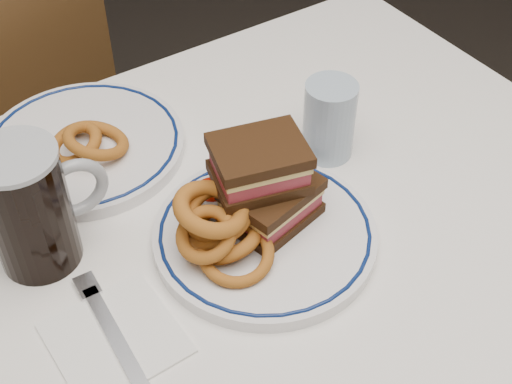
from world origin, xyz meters
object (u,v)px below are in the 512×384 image
far_plate (84,145)px  main_plate (265,235)px  beer_mug (31,206)px  reuben_sandwich (265,183)px

far_plate → main_plate: bearing=-67.6°
far_plate → beer_mug: bearing=-128.3°
beer_mug → main_plate: bearing=-28.8°
reuben_sandwich → far_plate: (-0.13, 0.27, -0.07)m
main_plate → reuben_sandwich: (0.01, 0.02, 0.07)m
main_plate → reuben_sandwich: bearing=55.5°
reuben_sandwich → far_plate: 0.31m
main_plate → reuben_sandwich: size_ratio=2.04×
main_plate → far_plate: (-0.12, 0.29, 0.00)m
main_plate → far_plate: size_ratio=0.99×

